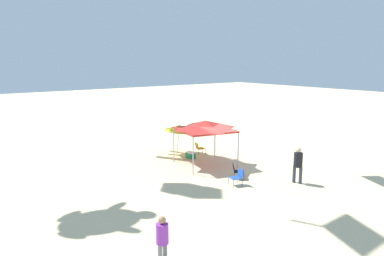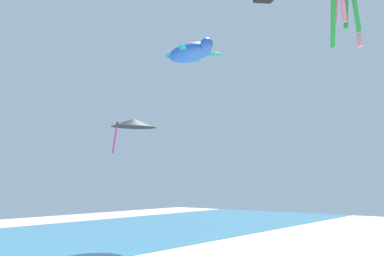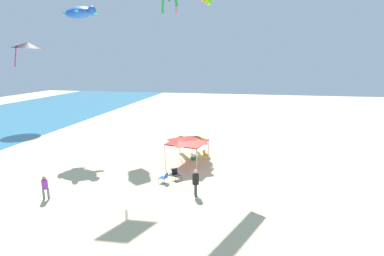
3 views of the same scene
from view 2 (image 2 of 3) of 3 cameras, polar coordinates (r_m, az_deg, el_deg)
name	(u,v)px [view 2 (image 2 of 3)]	position (r m, az deg, el deg)	size (l,w,h in m)	color
kite_delta_black	(134,123)	(40.74, -7.93, 0.67)	(5.83, 5.85, 3.44)	black
kite_turtle_blue	(191,52)	(27.78, -0.19, 10.21)	(3.76, 4.04, 1.62)	blue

